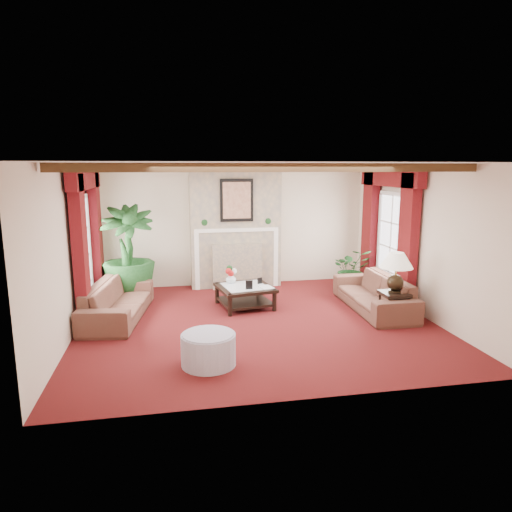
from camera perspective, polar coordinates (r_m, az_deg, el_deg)
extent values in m
plane|color=#4E0E10|center=(8.01, 0.12, -8.25)|extent=(6.00, 6.00, 0.00)
plane|color=white|center=(7.56, 0.13, 11.45)|extent=(6.00, 6.00, 0.00)
cube|color=beige|center=(10.36, -2.74, 3.82)|extent=(6.00, 0.02, 2.70)
cube|color=beige|center=(7.70, -22.37, 0.52)|extent=(0.02, 5.50, 2.70)
cube|color=beige|center=(8.74, 19.84, 1.85)|extent=(0.02, 5.50, 2.70)
imported|color=#330E19|center=(8.45, -16.92, -4.68)|extent=(2.37, 1.28, 0.85)
imported|color=#330E19|center=(8.86, 14.55, -3.82)|extent=(2.22, 0.74, 0.86)
imported|color=black|center=(9.58, -15.66, -2.12)|extent=(1.34, 2.06, 1.07)
imported|color=black|center=(10.23, 11.85, -2.13)|extent=(1.07, 1.13, 0.72)
cylinder|color=#9393A7|center=(6.33, -5.96, -11.56)|extent=(0.74, 0.74, 0.43)
imported|color=silver|center=(8.95, -3.15, -2.82)|extent=(0.21, 0.22, 0.20)
imported|color=black|center=(8.53, 0.61, -3.11)|extent=(0.24, 0.13, 0.31)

